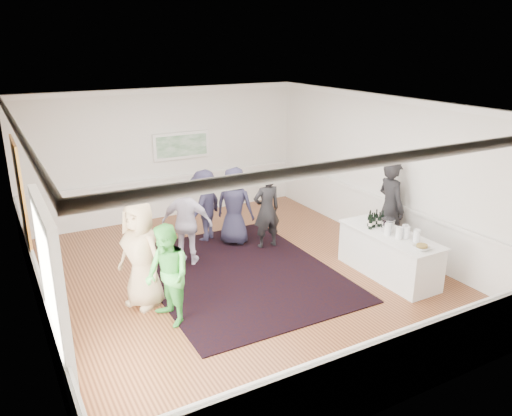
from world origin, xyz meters
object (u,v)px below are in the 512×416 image
guest_tan (141,255)px  guest_lilac (187,223)px  serving_table (389,254)px  guest_dark_b (267,210)px  bartender (390,208)px  ice_bucket (388,225)px  guest_green (168,276)px  guest_navy (234,206)px  nut_bowl (422,247)px  guest_dark_a (205,206)px

guest_tan → guest_lilac: 1.71m
serving_table → guest_dark_b: size_ratio=1.24×
bartender → ice_bucket: size_ratio=7.69×
guest_green → guest_navy: guest_navy is taller
guest_dark_b → ice_bucket: guest_dark_b is taller
guest_tan → guest_green: guest_tan is taller
guest_tan → nut_bowl: (4.33, -1.96, -0.03)m
serving_table → guest_dark_a: 4.06m
guest_tan → nut_bowl: 4.76m
guest_dark_b → nut_bowl: bearing=114.8°
guest_green → guest_lilac: 2.19m
bartender → guest_tan: size_ratio=1.09×
serving_table → guest_dark_a: (-2.31, 3.32, 0.37)m
guest_green → guest_dark_a: bearing=138.9°
guest_green → guest_lilac: size_ratio=0.95×
nut_bowl → guest_green: bearing=163.8°
guest_green → guest_lilac: bearing=142.4°
serving_table → guest_lilac: guest_lilac is taller
serving_table → guest_navy: guest_navy is taller
guest_tan → guest_navy: size_ratio=1.07×
serving_table → ice_bucket: 0.55m
serving_table → guest_lilac: (-3.11, 2.32, 0.43)m
guest_green → nut_bowl: bearing=65.5°
serving_table → guest_tan: (-4.37, 1.16, 0.49)m
nut_bowl → bartender: bearing=64.4°
serving_table → nut_bowl: nut_bowl is taller
guest_navy → guest_dark_a: bearing=2.4°
guest_dark_b → serving_table: bearing=122.2°
guest_tan → guest_lilac: bearing=106.2°
guest_dark_b → nut_bowl: 3.36m
guest_lilac → ice_bucket: guest_lilac is taller
bartender → guest_green: bartender is taller
guest_navy → ice_bucket: bearing=171.6°
bartender → nut_bowl: bartender is taller
guest_dark_a → guest_tan: bearing=14.2°
guest_green → guest_dark_a: guest_green is taller
guest_lilac → guest_tan: bearing=78.2°
guest_dark_b → ice_bucket: bearing=124.1°
guest_green → ice_bucket: size_ratio=6.28×
guest_navy → nut_bowl: 4.04m
guest_dark_b → guest_navy: 0.73m
guest_lilac → guest_dark_b: bearing=-144.7°
guest_dark_a → ice_bucket: (2.34, -3.20, 0.16)m
guest_green → guest_dark_a: size_ratio=1.02×
guest_dark_b → nut_bowl: size_ratio=5.86×
guest_green → guest_navy: bearing=127.4°
guest_green → ice_bucket: 4.23m
guest_tan → ice_bucket: size_ratio=7.05×
serving_table → bartender: size_ratio=1.05×
serving_table → guest_lilac: bearing=143.4°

